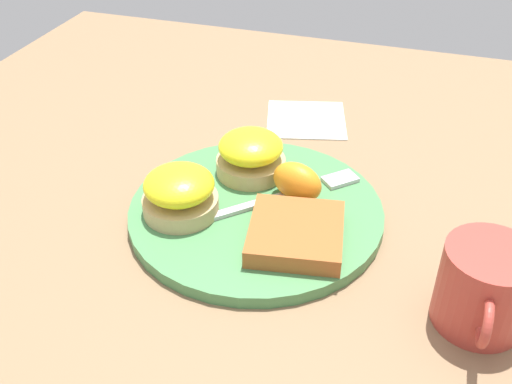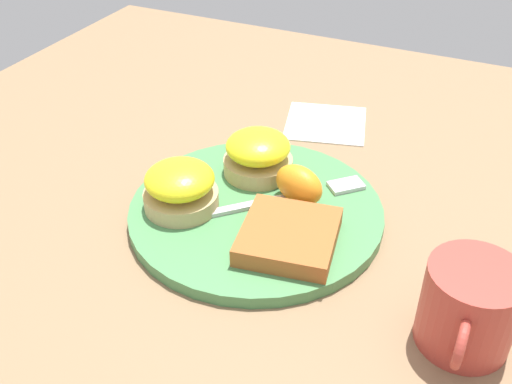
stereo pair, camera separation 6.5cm
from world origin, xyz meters
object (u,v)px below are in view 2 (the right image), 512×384
fork (296,196)px  sandwich_benedict_right (180,187)px  sandwich_benedict_left (258,154)px  cup (469,308)px  hashbrown_patty (289,236)px  orange_wedge (299,185)px

fork → sandwich_benedict_right: bearing=-58.3°
sandwich_benedict_left → fork: sandwich_benedict_left is taller
sandwich_benedict_right → cup: bearing=80.6°
hashbrown_patty → orange_wedge: orange_wedge is taller
sandwich_benedict_left → sandwich_benedict_right: bearing=-26.5°
fork → orange_wedge: bearing=45.9°
orange_wedge → cup: (0.12, 0.20, 0.00)m
sandwich_benedict_left → fork: (0.03, 0.06, -0.02)m
hashbrown_patty → cup: size_ratio=0.90×
cup → fork: bearing=-120.5°
sandwich_benedict_left → orange_wedge: bearing=62.4°
sandwich_benedict_right → fork: 0.13m
hashbrown_patty → fork: 0.08m
sandwich_benedict_right → orange_wedge: sandwich_benedict_right is taller
sandwich_benedict_right → hashbrown_patty: sandwich_benedict_right is taller
sandwich_benedict_right → cup: (0.05, 0.31, 0.00)m
sandwich_benedict_right → cup: 0.32m
sandwich_benedict_left → cup: 0.30m
sandwich_benedict_left → hashbrown_patty: sandwich_benedict_left is taller
cup → sandwich_benedict_left: bearing=-119.5°
sandwich_benedict_right → orange_wedge: 0.13m
hashbrown_patty → orange_wedge: bearing=-166.1°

